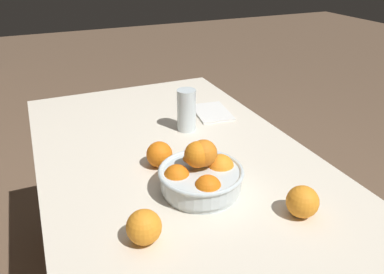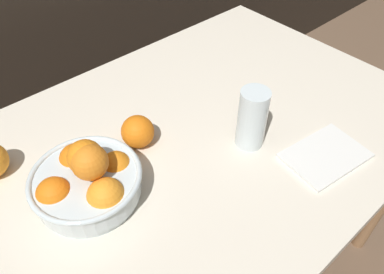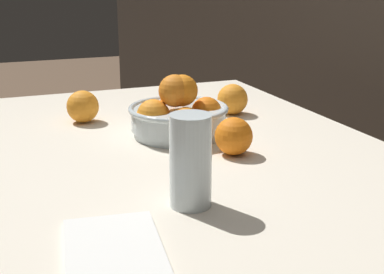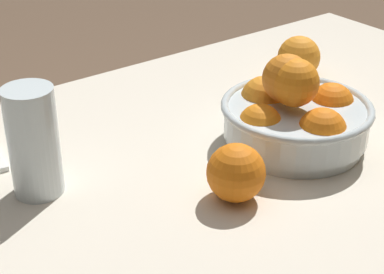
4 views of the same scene
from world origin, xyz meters
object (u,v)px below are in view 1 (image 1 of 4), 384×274
object	(u,v)px
fruit_bowl	(201,175)
orange_loose_front	(159,154)
orange_loose_aside	(144,227)
juice_glass	(187,113)
orange_loose_near_bowl	(302,202)

from	to	relation	value
fruit_bowl	orange_loose_front	distance (m)	0.18
fruit_bowl	orange_loose_aside	distance (m)	0.24
fruit_bowl	orange_loose_aside	world-z (taller)	fruit_bowl
juice_glass	orange_loose_near_bowl	world-z (taller)	juice_glass
fruit_bowl	orange_loose_near_bowl	size ratio (longest dim) A/B	2.86
juice_glass	orange_loose_aside	bearing A→B (deg)	147.95
juice_glass	orange_loose_front	size ratio (longest dim) A/B	1.93
orange_loose_front	orange_loose_aside	bearing A→B (deg)	154.94
juice_glass	orange_loose_front	bearing A→B (deg)	139.34
juice_glass	orange_loose_front	distance (m)	0.27
juice_glass	orange_loose_near_bowl	size ratio (longest dim) A/B	1.89
juice_glass	orange_loose_near_bowl	distance (m)	0.58
fruit_bowl	orange_loose_near_bowl	world-z (taller)	fruit_bowl
orange_loose_front	orange_loose_aside	world-z (taller)	orange_loose_aside
fruit_bowl	juice_glass	size ratio (longest dim) A/B	1.51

